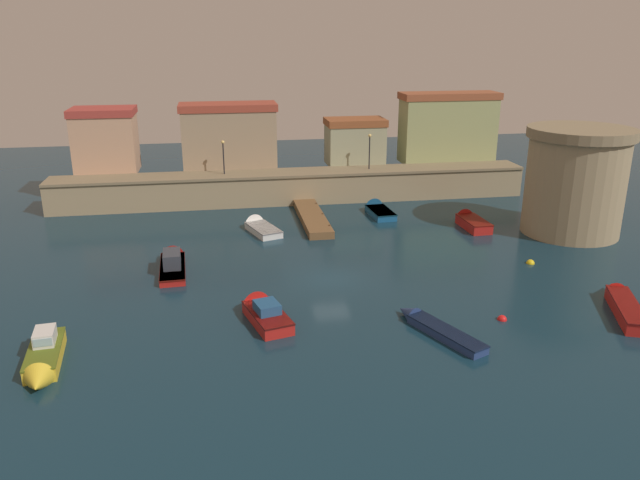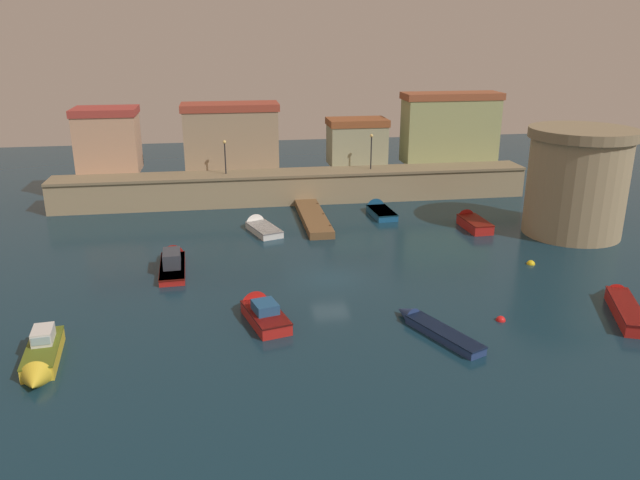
{
  "view_description": "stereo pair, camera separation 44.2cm",
  "coord_description": "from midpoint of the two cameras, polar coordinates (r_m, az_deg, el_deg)",
  "views": [
    {
      "loc": [
        -7.33,
        -39.32,
        16.41
      ],
      "look_at": [
        0.0,
        4.75,
        1.24
      ],
      "focal_mm": 35.11,
      "sensor_mm": 36.0,
      "label": 1
    },
    {
      "loc": [
        -6.89,
        -39.39,
        16.41
      ],
      "look_at": [
        0.0,
        4.75,
        1.24
      ],
      "focal_mm": 35.11,
      "sensor_mm": 36.0,
      "label": 2
    }
  ],
  "objects": [
    {
      "name": "quay_lamp_1",
      "position": [
        62.78,
        4.9,
        8.54
      ],
      "size": [
        0.32,
        0.32,
        3.5
      ],
      "color": "black",
      "rests_on": "quay_wall"
    },
    {
      "name": "fortress_tower",
      "position": [
        55.74,
        22.57,
        4.95
      ],
      "size": [
        8.53,
        8.53,
        8.85
      ],
      "color": "#9E8966",
      "rests_on": "ground"
    },
    {
      "name": "old_town_backdrop",
      "position": [
        65.01,
        -2.12,
        9.58
      ],
      "size": [
        43.27,
        4.81,
        7.27
      ],
      "color": "tan",
      "rests_on": "ground"
    },
    {
      "name": "quay_lamp_0",
      "position": [
        61.05,
        -8.46,
        7.99
      ],
      "size": [
        0.32,
        0.32,
        3.26
      ],
      "color": "black",
      "rests_on": "quay_wall"
    },
    {
      "name": "ground_plane",
      "position": [
        43.23,
        1.27,
        -3.57
      ],
      "size": [
        113.47,
        113.47,
        0.0
      ],
      "primitive_type": "plane",
      "color": "#112D3D"
    },
    {
      "name": "moored_boat_3",
      "position": [
        35.22,
        -23.75,
        -9.81
      ],
      "size": [
        2.12,
        5.87,
        1.87
      ],
      "rotation": [
        0.0,
        0.0,
        -1.47
      ],
      "color": "gold",
      "rests_on": "ground"
    },
    {
      "name": "moored_boat_0",
      "position": [
        46.47,
        -13.02,
        -1.85
      ],
      "size": [
        2.01,
        7.07,
        2.11
      ],
      "rotation": [
        0.0,
        0.0,
        1.62
      ],
      "color": "red",
      "rests_on": "ground"
    },
    {
      "name": "mooring_buoy_1",
      "position": [
        48.46,
        18.9,
        -2.1
      ],
      "size": [
        0.6,
        0.6,
        0.6
      ],
      "primitive_type": "sphere",
      "color": "yellow",
      "rests_on": "ground"
    },
    {
      "name": "moored_boat_6",
      "position": [
        58.69,
        5.57,
        2.75
      ],
      "size": [
        2.1,
        5.19,
        1.73
      ],
      "rotation": [
        0.0,
        0.0,
        1.63
      ],
      "color": "#195689",
      "rests_on": "ground"
    },
    {
      "name": "moored_boat_4",
      "position": [
        36.53,
        10.46,
        -7.8
      ],
      "size": [
        3.73,
        6.58,
        1.09
      ],
      "rotation": [
        0.0,
        0.0,
        1.99
      ],
      "color": "navy",
      "rests_on": "ground"
    },
    {
      "name": "mooring_buoy_0",
      "position": [
        38.86,
        16.46,
        -7.05
      ],
      "size": [
        0.57,
        0.57,
        0.57
      ],
      "primitive_type": "sphere",
      "color": "red",
      "rests_on": "ground"
    },
    {
      "name": "pier_dock",
      "position": [
        55.94,
        -0.38,
        2.03
      ],
      "size": [
        2.09,
        10.55,
        0.7
      ],
      "color": "brown",
      "rests_on": "ground"
    },
    {
      "name": "moored_boat_1",
      "position": [
        53.78,
        -5.3,
        1.25
      ],
      "size": [
        3.33,
        5.44,
        1.72
      ],
      "rotation": [
        0.0,
        0.0,
        1.9
      ],
      "color": "white",
      "rests_on": "ground"
    },
    {
      "name": "moored_boat_5",
      "position": [
        42.56,
        26.17,
        -5.34
      ],
      "size": [
        3.77,
        7.0,
        1.24
      ],
      "rotation": [
        0.0,
        0.0,
        1.2
      ],
      "color": "red",
      "rests_on": "ground"
    },
    {
      "name": "moored_boat_2",
      "position": [
        37.61,
        -5.06,
        -6.42
      ],
      "size": [
        3.06,
        5.6,
        1.8
      ],
      "rotation": [
        0.0,
        0.0,
        1.83
      ],
      "color": "red",
      "rests_on": "ground"
    },
    {
      "name": "moored_boat_7",
      "position": [
        56.04,
        13.83,
        1.64
      ],
      "size": [
        1.9,
        5.04,
        1.63
      ],
      "rotation": [
        0.0,
        0.0,
        1.61
      ],
      "color": "red",
      "rests_on": "ground"
    },
    {
      "name": "quay_wall",
      "position": [
        62.24,
        -2.07,
        4.91
      ],
      "size": [
        46.55,
        3.81,
        3.04
      ],
      "color": "#9E8966",
      "rests_on": "ground"
    }
  ]
}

